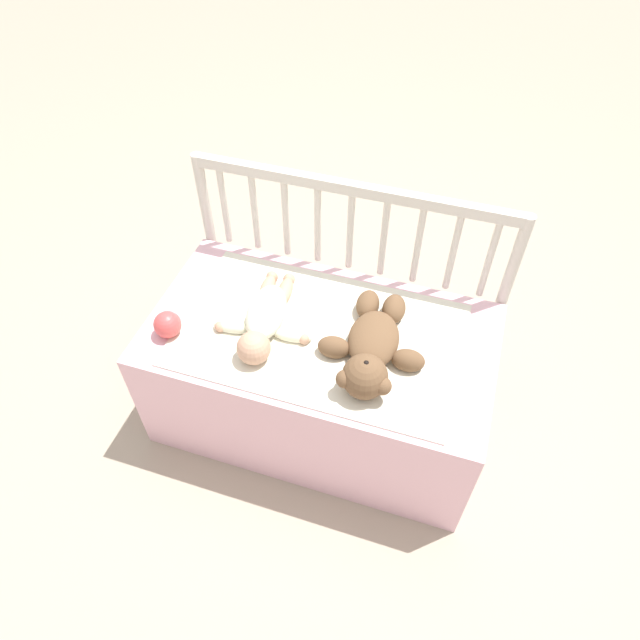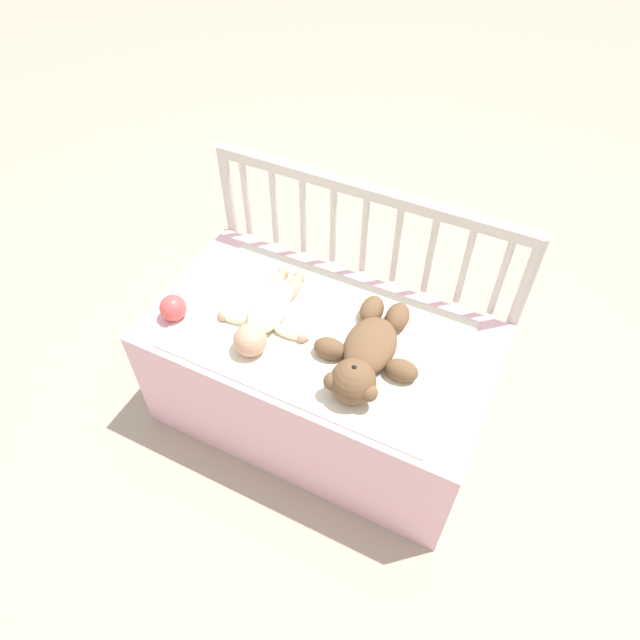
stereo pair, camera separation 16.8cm
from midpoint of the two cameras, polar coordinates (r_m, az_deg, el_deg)
The scene contains 7 objects.
ground_plane at distance 2.08m, azimuth -2.31°, elevation -9.34°, with size 12.00×12.00×0.00m, color tan.
crib_mattress at distance 1.90m, azimuth -2.51°, elevation -5.74°, with size 1.06×0.58×0.44m.
crib_rail at distance 1.87m, azimuth 0.41°, elevation 7.57°, with size 1.06×0.04×0.77m.
blanket at distance 1.72m, azimuth -3.01°, elevation -1.58°, with size 0.85×0.52×0.01m.
teddy_bear at distance 1.63m, azimuth 2.24°, elevation -2.98°, with size 0.32×0.42×0.13m.
baby at distance 1.73m, azimuth -8.32°, elevation 0.03°, with size 0.31×0.39×0.10m.
toy_ball at distance 1.78m, azimuth -17.65°, elevation -0.59°, with size 0.08×0.08×0.08m.
Camera 1 is at (0.34, -1.07, 1.76)m, focal length 32.00 mm.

